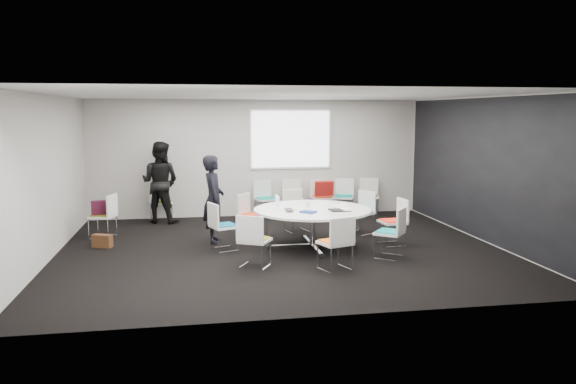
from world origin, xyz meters
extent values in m
cube|color=black|center=(0.00, 0.00, -0.02)|extent=(8.00, 7.00, 0.04)
cube|color=white|center=(0.00, 0.00, 2.82)|extent=(8.00, 7.00, 0.04)
cube|color=#BAB5AF|center=(0.00, 3.52, 1.40)|extent=(8.00, 0.04, 2.80)
cube|color=#BAB5AF|center=(0.00, -3.52, 1.40)|extent=(8.00, 0.04, 2.80)
cube|color=#BAB5AF|center=(-4.02, 0.00, 1.40)|extent=(0.04, 7.00, 2.80)
cube|color=#BAB5AF|center=(4.02, 0.00, 1.40)|extent=(0.04, 7.00, 2.80)
cube|color=black|center=(3.99, 0.00, 1.40)|extent=(0.01, 6.94, 2.74)
cube|color=silver|center=(0.59, 0.02, 0.04)|extent=(0.90, 0.90, 0.08)
cylinder|color=silver|center=(0.59, 0.02, 0.36)|extent=(0.10, 0.10, 0.65)
cylinder|color=white|center=(0.59, 0.02, 0.71)|extent=(2.16, 2.16, 0.04)
cube|color=white|center=(0.80, 3.46, 1.85)|extent=(1.90, 0.03, 1.35)
cube|color=silver|center=(2.12, -0.05, 0.21)|extent=(0.46, 0.46, 0.42)
cube|color=white|center=(2.12, -0.05, 0.44)|extent=(0.48, 0.50, 0.04)
cube|color=red|center=(2.12, -0.05, 0.47)|extent=(0.41, 0.43, 0.03)
cube|color=white|center=(2.33, -0.03, 0.67)|extent=(0.08, 0.46, 0.42)
cube|color=silver|center=(1.81, 1.00, 0.21)|extent=(0.58, 0.58, 0.42)
cube|color=white|center=(1.81, 1.00, 0.44)|extent=(0.61, 0.62, 0.04)
cube|color=#097F72|center=(1.81, 1.00, 0.47)|extent=(0.53, 0.54, 0.03)
cube|color=white|center=(1.99, 1.11, 0.67)|extent=(0.27, 0.41, 0.42)
cube|color=silver|center=(0.57, 1.44, 0.21)|extent=(0.53, 0.53, 0.42)
cube|color=white|center=(0.57, 1.44, 0.44)|extent=(0.57, 0.56, 0.04)
cube|color=olive|center=(0.57, 1.44, 0.47)|extent=(0.49, 0.48, 0.03)
cube|color=white|center=(0.51, 1.64, 0.67)|extent=(0.45, 0.17, 0.42)
cube|color=silver|center=(-0.41, 1.02, 0.21)|extent=(0.59, 0.59, 0.42)
cube|color=white|center=(-0.41, 1.02, 0.44)|extent=(0.63, 0.63, 0.04)
cube|color=red|center=(-0.41, 1.02, 0.47)|extent=(0.54, 0.55, 0.03)
cube|color=white|center=(-0.58, 1.15, 0.67)|extent=(0.30, 0.39, 0.42)
cube|color=silver|center=(-1.03, 0.09, 0.21)|extent=(0.54, 0.54, 0.42)
cube|color=white|center=(-1.03, 0.09, 0.44)|extent=(0.57, 0.59, 0.04)
cube|color=#095278|center=(-1.03, 0.09, 0.47)|extent=(0.50, 0.51, 0.03)
cube|color=white|center=(-1.23, 0.02, 0.67)|extent=(0.19, 0.44, 0.42)
cube|color=silver|center=(-0.61, -1.13, 0.21)|extent=(0.57, 0.57, 0.42)
cube|color=white|center=(-0.61, -1.13, 0.44)|extent=(0.61, 0.60, 0.04)
cube|color=olive|center=(-0.61, -1.13, 0.47)|extent=(0.53, 0.52, 0.03)
cube|color=white|center=(-0.71, -1.31, 0.67)|extent=(0.42, 0.25, 0.42)
cube|color=silver|center=(0.62, -1.51, 0.21)|extent=(0.53, 0.53, 0.42)
cube|color=white|center=(0.62, -1.51, 0.44)|extent=(0.58, 0.57, 0.04)
cube|color=orange|center=(0.62, -1.51, 0.47)|extent=(0.50, 0.49, 0.03)
cube|color=white|center=(0.69, -1.71, 0.67)|extent=(0.45, 0.18, 0.42)
cube|color=silver|center=(1.73, -0.95, 0.21)|extent=(0.59, 0.59, 0.42)
cube|color=white|center=(1.73, -0.95, 0.44)|extent=(0.63, 0.63, 0.04)
cube|color=#0B807E|center=(1.73, -0.95, 0.47)|extent=(0.55, 0.55, 0.03)
cube|color=white|center=(1.90, -1.08, 0.67)|extent=(0.31, 0.38, 0.42)
cube|color=silver|center=(0.14, 3.15, 0.21)|extent=(0.52, 0.52, 0.42)
cube|color=white|center=(0.14, 3.15, 0.44)|extent=(0.56, 0.55, 0.04)
cube|color=#0C897B|center=(0.14, 3.15, 0.47)|extent=(0.49, 0.47, 0.03)
cube|color=white|center=(0.09, 3.35, 0.67)|extent=(0.45, 0.16, 0.42)
cube|color=silver|center=(0.80, 3.15, 0.21)|extent=(0.43, 0.43, 0.42)
cube|color=white|center=(0.80, 3.15, 0.44)|extent=(0.47, 0.45, 0.04)
cube|color=olive|center=(0.80, 3.15, 0.47)|extent=(0.41, 0.39, 0.03)
cube|color=white|center=(0.80, 3.36, 0.67)|extent=(0.46, 0.04, 0.42)
cube|color=silver|center=(1.52, 3.15, 0.21)|extent=(0.48, 0.48, 0.42)
cube|color=white|center=(1.52, 3.15, 0.44)|extent=(0.52, 0.50, 0.04)
cube|color=red|center=(1.52, 3.15, 0.47)|extent=(0.45, 0.44, 0.03)
cube|color=white|center=(1.48, 3.36, 0.67)|extent=(0.46, 0.11, 0.42)
cube|color=silver|center=(2.06, 3.15, 0.21)|extent=(0.54, 0.54, 0.42)
cube|color=white|center=(2.06, 3.15, 0.44)|extent=(0.59, 0.58, 0.04)
cube|color=#088780|center=(2.06, 3.15, 0.47)|extent=(0.51, 0.50, 0.03)
cube|color=white|center=(2.14, 3.35, 0.67)|extent=(0.44, 0.20, 0.42)
cube|color=silver|center=(2.71, 3.15, 0.21)|extent=(0.51, 0.51, 0.42)
cube|color=white|center=(2.71, 3.15, 0.44)|extent=(0.55, 0.54, 0.04)
cube|color=brown|center=(2.71, 3.15, 0.47)|extent=(0.48, 0.47, 0.03)
cube|color=white|center=(2.76, 3.35, 0.67)|extent=(0.45, 0.15, 0.42)
cube|color=silver|center=(-3.36, 1.53, 0.21)|extent=(0.52, 0.52, 0.42)
cube|color=white|center=(-3.36, 1.53, 0.44)|extent=(0.55, 0.57, 0.04)
cube|color=olive|center=(-3.36, 1.53, 0.47)|extent=(0.48, 0.49, 0.03)
cube|color=white|center=(-3.16, 1.47, 0.67)|extent=(0.17, 0.45, 0.42)
cube|color=silver|center=(-2.30, 3.13, 0.21)|extent=(0.51, 0.51, 0.42)
cube|color=white|center=(-2.30, 3.13, 0.44)|extent=(0.56, 0.54, 0.04)
cube|color=#596B17|center=(-2.30, 3.13, 0.47)|extent=(0.48, 0.47, 0.03)
cube|color=white|center=(-2.35, 3.34, 0.67)|extent=(0.45, 0.15, 0.42)
imported|color=black|center=(-1.19, 0.76, 0.85)|extent=(0.41, 0.62, 1.69)
imported|color=black|center=(-2.30, 2.98, 0.92)|extent=(1.10, 1.00, 1.85)
imported|color=#333338|center=(0.18, -0.12, 0.74)|extent=(0.23, 0.35, 0.03)
cube|color=silver|center=(-0.04, 0.16, 0.86)|extent=(0.02, 0.30, 0.22)
cube|color=black|center=(0.97, -0.25, 0.74)|extent=(0.24, 0.31, 0.02)
cube|color=navy|center=(0.43, -0.35, 0.74)|extent=(0.33, 0.32, 0.03)
cube|color=white|center=(1.17, 0.29, 0.73)|extent=(0.33, 0.25, 0.00)
cube|color=white|center=(1.18, -0.02, 0.73)|extent=(0.36, 0.32, 0.00)
cylinder|color=white|center=(0.56, 0.30, 0.78)|extent=(0.08, 0.08, 0.09)
cube|color=black|center=(1.15, -0.38, 0.73)|extent=(0.14, 0.08, 0.01)
cube|color=#421124|center=(-3.36, 1.53, 0.62)|extent=(0.42, 0.26, 0.28)
cube|color=#4B2C18|center=(-3.26, 0.71, 0.12)|extent=(0.39, 0.28, 0.24)
cube|color=maroon|center=(1.52, 2.94, 0.70)|extent=(0.45, 0.18, 0.36)
camera|label=1|loc=(-1.61, -9.95, 2.49)|focal=35.00mm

